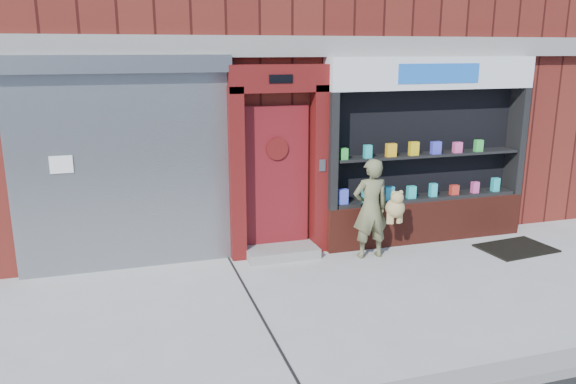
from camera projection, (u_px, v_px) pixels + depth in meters
name	position (u px, v px, depth m)	size (l,w,h in m)	color
ground	(374.00, 295.00, 7.30)	(80.00, 80.00, 0.00)	#9E9E99
curb	(472.00, 382.00, 5.30)	(60.00, 0.30, 0.12)	gray
building	(258.00, 6.00, 11.87)	(12.00, 8.16, 8.00)	#581914
shutter_bay	(122.00, 152.00, 7.81)	(3.10, 0.30, 3.04)	gray
red_door_bay	(278.00, 162.00, 8.45)	(1.52, 0.58, 2.90)	#570F0E
pharmacy_bay	(426.00, 159.00, 9.14)	(3.50, 0.41, 3.00)	#591F15
woman	(373.00, 208.00, 8.47)	(0.77, 0.49, 1.54)	#676844
doormat	(516.00, 248.00, 8.99)	(1.12, 0.78, 0.03)	black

